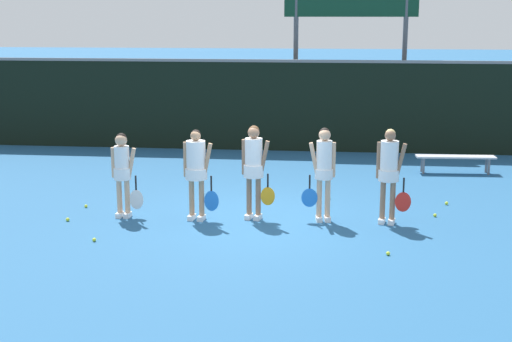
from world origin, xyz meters
The scene contains 17 objects.
ground_plane centered at (0.00, 0.00, 0.00)m, with size 140.00×140.00×0.00m, color #235684.
fence_windscreen centered at (0.00, 7.12, 1.31)m, with size 60.00×0.08×2.59m.
scoreboard centered at (1.83, 8.18, 3.95)m, with size 3.83×0.15×5.04m.
bench_courtside centered at (4.40, 4.60, 0.38)m, with size 1.93×0.44×0.43m.
player_0 centered at (-2.57, -0.05, 0.96)m, with size 0.61×0.33×1.63m.
player_1 centered at (-1.13, -0.09, 1.03)m, with size 0.68×0.41×1.73m.
player_2 centered at (-0.07, 0.08, 1.08)m, with size 0.64×0.38×1.80m.
player_3 centered at (1.24, 0.09, 1.06)m, with size 0.62×0.33×1.78m.
player_4 centered at (2.45, 0.06, 1.06)m, with size 0.65×0.38×1.78m.
tennis_ball_0 centered at (-2.64, -1.62, 0.03)m, with size 0.07×0.07×0.07m, color #CCE033.
tennis_ball_1 centered at (1.35, 1.73, 0.03)m, with size 0.07×0.07×0.07m, color #CCE033.
tennis_ball_2 centered at (3.75, 1.52, 0.03)m, with size 0.07×0.07×0.07m, color #CCE033.
tennis_ball_3 centered at (-2.65, 1.31, 0.03)m, with size 0.07×0.07×0.07m, color #CCE033.
tennis_ball_4 centered at (3.40, 0.59, 0.03)m, with size 0.07×0.07×0.07m, color #CCE033.
tennis_ball_5 centered at (-3.54, 0.51, 0.03)m, with size 0.06×0.06×0.06m, color #CCE033.
tennis_ball_6 centered at (2.34, -1.79, 0.03)m, with size 0.07×0.07×0.07m, color #CCE033.
tennis_ball_7 centered at (-3.55, -0.47, 0.03)m, with size 0.07×0.07×0.07m, color #CCE033.
Camera 1 is at (1.40, -12.95, 3.82)m, focal length 50.00 mm.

